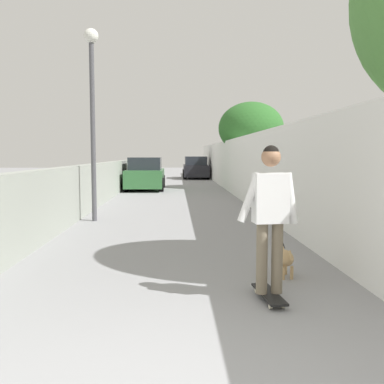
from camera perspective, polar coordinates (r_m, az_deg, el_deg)
name	(u,v)px	position (r m, az deg, el deg)	size (l,w,h in m)	color
ground_plane	(175,199)	(16.64, -2.23, -0.90)	(80.00, 80.00, 0.00)	gray
wall_left	(97,184)	(14.82, -12.25, 0.97)	(48.00, 0.30, 1.39)	#999E93
fence_right	(252,170)	(14.78, 7.76, 2.87)	(48.00, 0.30, 2.34)	white
tree_right_near	(251,128)	(21.91, 7.65, 8.17)	(3.18, 3.18, 4.24)	brown
lamp_post	(92,92)	(11.40, -12.82, 12.49)	(0.36, 0.36, 4.75)	#4C4C51
skateboard	(269,294)	(5.28, 9.94, -12.94)	(0.82, 0.27, 0.08)	black
person_skateboarder	(270,207)	(5.06, 10.11, -1.98)	(0.25, 0.71, 1.70)	#726651
dog	(284,257)	(6.24, 11.80, -8.23)	(1.28, 0.55, 1.06)	tan
car_near	(145,175)	(21.15, -6.06, 2.25)	(3.82, 1.80, 1.54)	#336B38
car_far	(196,168)	(30.87, 0.47, 3.10)	(3.88, 1.80, 1.54)	black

